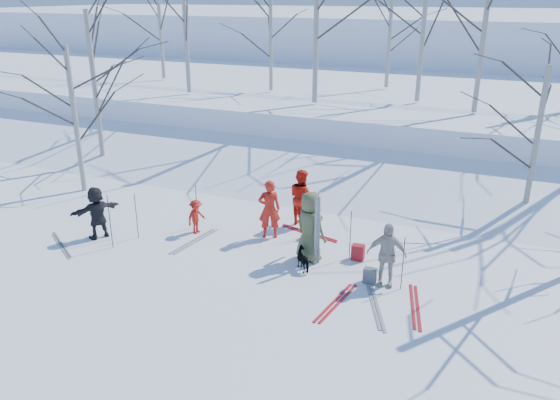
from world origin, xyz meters
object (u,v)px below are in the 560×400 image
at_px(skier_red_north, 269,209).
at_px(skier_redor_behind, 302,197).
at_px(dog, 304,259).
at_px(backpack_grey, 370,276).
at_px(skier_grey_west, 97,212).
at_px(skier_olive_center, 310,227).
at_px(skier_red_seated, 196,217).
at_px(backpack_red, 358,252).
at_px(backpack_dark, 312,232).
at_px(skier_cream_east, 386,255).

bearing_deg(skier_red_north, skier_redor_behind, -139.59).
distance_m(dog, backpack_grey, 1.69).
bearing_deg(skier_grey_west, skier_olive_center, 128.24).
bearing_deg(dog, skier_red_seated, -62.59).
relative_size(skier_red_seated, backpack_grey, 2.67).
relative_size(skier_red_north, backpack_red, 4.07).
bearing_deg(skier_grey_west, skier_redor_behind, 150.48).
bearing_deg(backpack_dark, backpack_grey, -40.65).
height_order(skier_grey_west, backpack_grey, skier_grey_west).
xyz_separation_m(backpack_red, backpack_grey, (0.59, -1.06, -0.02)).
xyz_separation_m(skier_olive_center, backpack_dark, (-0.38, 1.25, -0.73)).
bearing_deg(backpack_red, backpack_grey, -60.96).
relative_size(skier_olive_center, skier_grey_west, 1.23).
bearing_deg(backpack_red, skier_grey_west, -167.80).
relative_size(skier_cream_east, backpack_grey, 4.19).
bearing_deg(backpack_red, skier_redor_behind, 144.15).
height_order(skier_olive_center, backpack_dark, skier_olive_center).
xyz_separation_m(skier_red_seated, skier_grey_west, (-2.39, -1.36, 0.25)).
xyz_separation_m(skier_red_seated, backpack_dark, (3.21, 0.96, -0.31)).
bearing_deg(backpack_dark, backpack_red, -26.59).
bearing_deg(skier_red_seated, backpack_grey, -88.51).
distance_m(backpack_red, backpack_grey, 1.21).
height_order(skier_redor_behind, dog, skier_redor_behind).
bearing_deg(skier_olive_center, dog, 119.88).
distance_m(skier_red_north, skier_red_seated, 2.16).
bearing_deg(skier_grey_west, backpack_grey, 121.69).
height_order(skier_red_seated, dog, skier_red_seated).
xyz_separation_m(skier_red_north, skier_grey_west, (-4.45, -1.93, -0.10)).
relative_size(skier_red_north, backpack_grey, 4.50).
bearing_deg(backpack_red, skier_cream_east, -47.13).
height_order(dog, backpack_grey, dog).
distance_m(skier_olive_center, skier_red_seated, 3.63).
height_order(skier_redor_behind, backpack_grey, skier_redor_behind).
relative_size(skier_grey_west, dog, 2.33).
bearing_deg(backpack_grey, backpack_red, 119.04).
bearing_deg(skier_cream_east, skier_red_north, 147.17).
bearing_deg(skier_red_seated, skier_grey_west, 130.50).
bearing_deg(skier_red_north, skier_olive_center, 123.58).
height_order(skier_red_north, skier_redor_behind, skier_redor_behind).
relative_size(skier_red_north, skier_cream_east, 1.08).
xyz_separation_m(skier_redor_behind, backpack_grey, (2.79, -2.65, -0.67)).
bearing_deg(skier_redor_behind, skier_olive_center, 152.38).
distance_m(skier_redor_behind, backpack_red, 2.79).
bearing_deg(backpack_dark, skier_olive_center, -73.12).
relative_size(skier_redor_behind, skier_cream_east, 1.08).
bearing_deg(skier_red_seated, skier_olive_center, -83.86).
relative_size(skier_redor_behind, backpack_grey, 4.53).
distance_m(skier_olive_center, skier_cream_east, 2.18).
bearing_deg(skier_olive_center, backpack_dark, -50.29).
height_order(skier_olive_center, skier_red_north, skier_olive_center).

